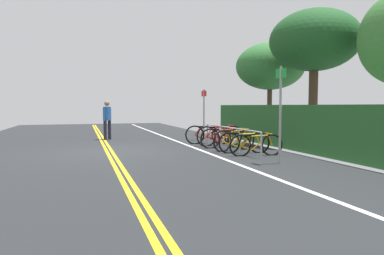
# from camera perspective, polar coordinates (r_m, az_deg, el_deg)

# --- Properties ---
(ground_plane) EXTENTS (34.98, 10.88, 0.05)m
(ground_plane) POSITION_cam_1_polar(r_m,az_deg,el_deg) (11.35, -13.74, -4.03)
(ground_plane) COLOR #232628
(centre_line_yellow_inner) EXTENTS (31.48, 0.10, 0.00)m
(centre_line_yellow_inner) POSITION_cam_1_polar(r_m,az_deg,el_deg) (11.34, -14.15, -3.90)
(centre_line_yellow_inner) COLOR gold
(centre_line_yellow_inner) RESTS_ON ground_plane
(centre_line_yellow_outer) EXTENTS (31.48, 0.10, 0.00)m
(centre_line_yellow_outer) POSITION_cam_1_polar(r_m,az_deg,el_deg) (11.35, -13.34, -3.88)
(centre_line_yellow_outer) COLOR gold
(centre_line_yellow_outer) RESTS_ON ground_plane
(bike_lane_stripe_white) EXTENTS (31.48, 0.12, 0.00)m
(bike_lane_stripe_white) POSITION_cam_1_polar(r_m,az_deg,el_deg) (11.91, 0.40, -3.43)
(bike_lane_stripe_white) COLOR white
(bike_lane_stripe_white) RESTS_ON ground_plane
(bike_rack) EXTENTS (4.36, 0.05, 0.76)m
(bike_rack) POSITION_cam_1_polar(r_m,az_deg,el_deg) (11.56, 6.32, -0.87)
(bike_rack) COLOR #9EA0A5
(bike_rack) RESTS_ON ground_plane
(bicycle_0) EXTENTS (0.66, 1.68, 0.77)m
(bicycle_0) POSITION_cam_1_polar(r_m,az_deg,el_deg) (13.11, 2.67, -1.21)
(bicycle_0) COLOR black
(bicycle_0) RESTS_ON ground_plane
(bicycle_1) EXTENTS (0.46, 1.85, 0.79)m
(bicycle_1) POSITION_cam_1_polar(r_m,az_deg,el_deg) (12.59, 4.71, -1.38)
(bicycle_1) COLOR black
(bicycle_1) RESTS_ON ground_plane
(bicycle_2) EXTENTS (0.46, 1.72, 0.74)m
(bicycle_2) POSITION_cam_1_polar(r_m,az_deg,el_deg) (11.92, 5.34, -1.77)
(bicycle_2) COLOR black
(bicycle_2) RESTS_ON ground_plane
(bicycle_3) EXTENTS (0.58, 1.71, 0.75)m
(bicycle_3) POSITION_cam_1_polar(r_m,az_deg,el_deg) (11.26, 7.16, -2.08)
(bicycle_3) COLOR black
(bicycle_3) RESTS_ON ground_plane
(bicycle_4) EXTENTS (0.50, 1.62, 0.71)m
(bicycle_4) POSITION_cam_1_polar(r_m,az_deg,el_deg) (10.70, 8.76, -2.52)
(bicycle_4) COLOR black
(bicycle_4) RESTS_ON ground_plane
(bicycle_5) EXTENTS (0.46, 1.66, 0.70)m
(bicycle_5) POSITION_cam_1_polar(r_m,az_deg,el_deg) (10.17, 10.73, -2.89)
(bicycle_5) COLOR black
(bicycle_5) RESTS_ON ground_plane
(pedestrian) EXTENTS (0.37, 0.37, 1.70)m
(pedestrian) POSITION_cam_1_polar(r_m,az_deg,el_deg) (15.16, -14.07, 1.68)
(pedestrian) COLOR #1E1E2D
(pedestrian) RESTS_ON ground_plane
(sign_post_near) EXTENTS (0.36, 0.10, 2.18)m
(sign_post_near) POSITION_cam_1_polar(r_m,az_deg,el_deg) (14.51, 2.01, 3.04)
(sign_post_near) COLOR gray
(sign_post_near) RESTS_ON ground_plane
(sign_post_far) EXTENTS (0.36, 0.08, 2.47)m
(sign_post_far) POSITION_cam_1_polar(r_m,az_deg,el_deg) (8.83, 14.64, 3.52)
(sign_post_far) COLOR gray
(sign_post_far) RESTS_ON ground_plane
(hedge_backdrop) EXTENTS (13.31, 1.11, 1.51)m
(hedge_backdrop) POSITION_cam_1_polar(r_m,az_deg,el_deg) (11.50, 20.37, -0.15)
(hedge_backdrop) COLOR #235626
(hedge_backdrop) RESTS_ON ground_plane
(tree_near_left) EXTENTS (3.16, 3.16, 4.39)m
(tree_near_left) POSITION_cam_1_polar(r_m,az_deg,el_deg) (16.41, 12.99, 9.95)
(tree_near_left) COLOR #473323
(tree_near_left) RESTS_ON ground_plane
(tree_mid) EXTENTS (3.32, 3.32, 5.05)m
(tree_mid) POSITION_cam_1_polar(r_m,az_deg,el_deg) (13.84, 19.88, 13.46)
(tree_mid) COLOR #473323
(tree_mid) RESTS_ON ground_plane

